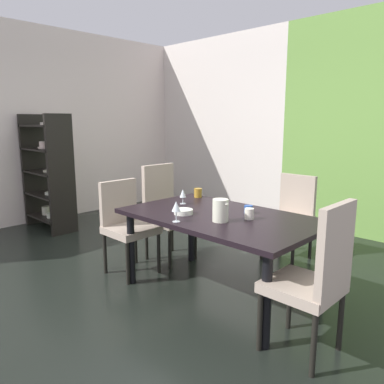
# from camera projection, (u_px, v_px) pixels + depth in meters

# --- Properties ---
(ground_plane) EXTENTS (5.88, 5.95, 0.02)m
(ground_plane) POSITION_uv_depth(u_px,v_px,m) (139.00, 282.00, 3.58)
(ground_plane) COLOR black
(back_panel_interior) EXTENTS (2.72, 0.10, 2.87)m
(back_panel_interior) POSITION_uv_depth(u_px,v_px,m) (216.00, 125.00, 6.44)
(back_panel_interior) COLOR silver
(back_panel_interior) RESTS_ON ground_plane
(left_interior_panel) EXTENTS (0.10, 5.95, 2.87)m
(left_interior_panel) POSITION_uv_depth(u_px,v_px,m) (10.00, 126.00, 5.28)
(left_interior_panel) COLOR silver
(left_interior_panel) RESTS_ON ground_plane
(dining_table) EXTENTS (1.68, 1.00, 0.72)m
(dining_table) POSITION_uv_depth(u_px,v_px,m) (220.00, 224.00, 3.21)
(dining_table) COLOR black
(dining_table) RESTS_ON ground_plane
(chair_right_near) EXTENTS (0.44, 0.44, 1.04)m
(chair_right_near) POSITION_uv_depth(u_px,v_px,m) (316.00, 275.00, 2.35)
(chair_right_near) COLOR tan
(chair_right_near) RESTS_ON ground_plane
(chair_left_far) EXTENTS (0.45, 0.44, 1.04)m
(chair_left_far) POSITION_uv_depth(u_px,v_px,m) (165.00, 209.00, 4.11)
(chair_left_far) COLOR tan
(chair_left_far) RESTS_ON ground_plane
(chair_left_near) EXTENTS (0.45, 0.44, 0.92)m
(chair_left_near) POSITION_uv_depth(u_px,v_px,m) (126.00, 221.00, 3.73)
(chair_left_near) COLOR tan
(chair_left_near) RESTS_ON ground_plane
(chair_head_far) EXTENTS (0.44, 0.45, 0.92)m
(chair_head_far) POSITION_uv_depth(u_px,v_px,m) (291.00, 212.00, 4.12)
(chair_head_far) COLOR tan
(chair_head_far) RESTS_ON ground_plane
(display_shelf) EXTENTS (0.87, 0.37, 1.60)m
(display_shelf) POSITION_uv_depth(u_px,v_px,m) (48.00, 173.00, 5.22)
(display_shelf) COLOR black
(display_shelf) RESTS_ON ground_plane
(wine_glass_west) EXTENTS (0.07, 0.07, 0.17)m
(wine_glass_west) POSITION_uv_depth(u_px,v_px,m) (176.00, 207.00, 2.95)
(wine_glass_west) COLOR silver
(wine_glass_west) RESTS_ON dining_table
(wine_glass_left) EXTENTS (0.06, 0.06, 0.14)m
(wine_glass_left) POSITION_uv_depth(u_px,v_px,m) (183.00, 194.00, 3.60)
(wine_glass_left) COLOR silver
(wine_glass_left) RESTS_ON dining_table
(serving_bowl_south) EXTENTS (0.16, 0.16, 0.04)m
(serving_bowl_south) POSITION_uv_depth(u_px,v_px,m) (183.00, 212.00, 3.22)
(serving_bowl_south) COLOR white
(serving_bowl_south) RESTS_ON dining_table
(cup_near_shelf) EXTENTS (0.08, 0.08, 0.09)m
(cup_near_shelf) POSITION_uv_depth(u_px,v_px,m) (249.00, 214.00, 3.05)
(cup_near_shelf) COLOR white
(cup_near_shelf) RESTS_ON dining_table
(cup_right) EXTENTS (0.08, 0.08, 0.09)m
(cup_right) POSITION_uv_depth(u_px,v_px,m) (198.00, 193.00, 3.92)
(cup_right) COLOR #B18228
(cup_right) RESTS_ON dining_table
(cup_center) EXTENTS (0.07, 0.07, 0.07)m
(cup_center) POSITION_uv_depth(u_px,v_px,m) (248.00, 209.00, 3.23)
(cup_center) COLOR #1F489F
(cup_center) RESTS_ON dining_table
(pitcher_rear) EXTENTS (0.14, 0.13, 0.18)m
(pitcher_rear) POSITION_uv_depth(u_px,v_px,m) (221.00, 210.00, 2.97)
(pitcher_rear) COLOR silver
(pitcher_rear) RESTS_ON dining_table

